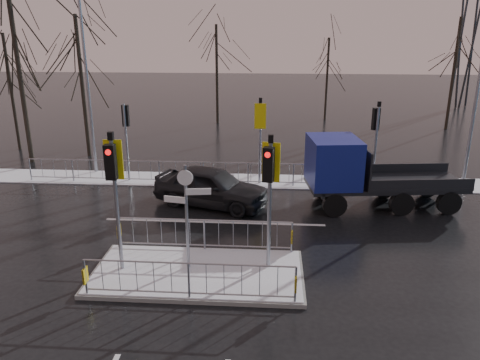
# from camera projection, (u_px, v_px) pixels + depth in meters

# --- Properties ---
(ground) EXTENTS (120.00, 120.00, 0.00)m
(ground) POSITION_uv_depth(u_px,v_px,m) (198.00, 275.00, 13.38)
(ground) COLOR black
(ground) RESTS_ON ground
(snow_verge) EXTENTS (30.00, 2.00, 0.04)m
(snow_verge) POSITION_uv_depth(u_px,v_px,m) (227.00, 180.00, 21.52)
(snow_verge) COLOR white
(snow_verge) RESTS_ON ground
(lane_markings) EXTENTS (8.00, 11.38, 0.01)m
(lane_markings) POSITION_uv_depth(u_px,v_px,m) (196.00, 281.00, 13.06)
(lane_markings) COLOR silver
(lane_markings) RESTS_ON ground
(traffic_island) EXTENTS (6.00, 3.04, 4.15)m
(traffic_island) POSITION_uv_depth(u_px,v_px,m) (197.00, 263.00, 13.27)
(traffic_island) COLOR #62625E
(traffic_island) RESTS_ON ground
(far_kerb_fixtures) EXTENTS (18.00, 0.65, 3.83)m
(far_kerb_fixtures) POSITION_uv_depth(u_px,v_px,m) (232.00, 163.00, 20.70)
(far_kerb_fixtures) COLOR gray
(far_kerb_fixtures) RESTS_ON ground
(car_far_lane) EXTENTS (4.90, 3.20, 1.55)m
(car_far_lane) POSITION_uv_depth(u_px,v_px,m) (211.00, 186.00, 18.39)
(car_far_lane) COLOR black
(car_far_lane) RESTS_ON ground
(flatbed_truck) EXTENTS (6.20, 2.88, 2.77)m
(flatbed_truck) POSITION_uv_depth(u_px,v_px,m) (354.00, 171.00, 18.00)
(flatbed_truck) COLOR black
(flatbed_truck) RESTS_ON ground
(tree_near_a) EXTENTS (4.75, 4.75, 8.97)m
(tree_near_a) POSITION_uv_depth(u_px,v_px,m) (15.00, 40.00, 22.59)
(tree_near_a) COLOR black
(tree_near_a) RESTS_ON ground
(tree_near_b) EXTENTS (4.00, 4.00, 7.55)m
(tree_near_b) POSITION_uv_depth(u_px,v_px,m) (80.00, 59.00, 24.14)
(tree_near_b) COLOR black
(tree_near_b) RESTS_ON ground
(tree_near_c) EXTENTS (3.50, 3.50, 6.61)m
(tree_near_c) POSITION_uv_depth(u_px,v_px,m) (8.00, 70.00, 25.59)
(tree_near_c) COLOR black
(tree_near_c) RESTS_ON ground
(tree_far_a) EXTENTS (3.75, 3.75, 7.08)m
(tree_far_a) POSITION_uv_depth(u_px,v_px,m) (217.00, 55.00, 32.84)
(tree_far_a) COLOR black
(tree_far_a) RESTS_ON ground
(tree_far_b) EXTENTS (3.25, 3.25, 6.14)m
(tree_far_b) POSITION_uv_depth(u_px,v_px,m) (328.00, 63.00, 34.40)
(tree_far_b) COLOR black
(tree_far_b) RESTS_ON ground
(tree_far_c) EXTENTS (4.00, 4.00, 7.55)m
(tree_far_c) POSITION_uv_depth(u_px,v_px,m) (456.00, 52.00, 30.72)
(tree_far_c) COLOR black
(tree_far_c) RESTS_ON ground
(street_lamp_right) EXTENTS (1.25, 0.18, 8.00)m
(street_lamp_right) POSITION_uv_depth(u_px,v_px,m) (480.00, 87.00, 19.34)
(street_lamp_right) COLOR gray
(street_lamp_right) RESTS_ON ground
(street_lamp_left) EXTENTS (1.25, 0.18, 8.20)m
(street_lamp_left) POSITION_uv_depth(u_px,v_px,m) (89.00, 78.00, 21.40)
(street_lamp_left) COLOR gray
(street_lamp_left) RESTS_ON ground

